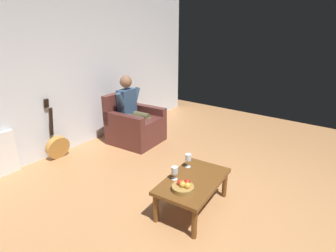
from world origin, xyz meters
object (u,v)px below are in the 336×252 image
object	(u,v)px
person_seated	(132,107)
wine_glass_far	(175,171)
fruit_bowl	(183,187)
coffee_table	(193,184)
wine_glass_near	(188,158)
armchair	(134,126)
guitar	(57,145)

from	to	relation	value
person_seated	wine_glass_far	size ratio (longest dim) A/B	7.59
person_seated	fruit_bowl	world-z (taller)	person_seated
wine_glass_far	fruit_bowl	xyz separation A→B (m)	(0.11, 0.20, -0.07)
coffee_table	wine_glass_near	bearing A→B (deg)	-135.09
person_seated	fruit_bowl	distance (m)	2.37
person_seated	armchair	bearing A→B (deg)	90.00
armchair	fruit_bowl	size ratio (longest dim) A/B	3.77
wine_glass_near	coffee_table	bearing A→B (deg)	44.91
guitar	wine_glass_near	world-z (taller)	guitar
person_seated	guitar	xyz separation A→B (m)	(1.25, -0.49, -0.43)
person_seated	wine_glass_near	bearing A→B (deg)	60.20
coffee_table	fruit_bowl	size ratio (longest dim) A/B	4.15
wine_glass_far	fruit_bowl	size ratio (longest dim) A/B	0.67
wine_glass_near	wine_glass_far	xyz separation A→B (m)	(0.34, 0.04, -0.01)
wine_glass_near	wine_glass_far	distance (m)	0.34
person_seated	wine_glass_far	bearing A→B (deg)	52.39
guitar	wine_glass_far	size ratio (longest dim) A/B	6.12
guitar	wine_glass_far	bearing A→B (deg)	92.39
armchair	fruit_bowl	xyz separation A→B (m)	(1.27, 1.95, 0.12)
coffee_table	wine_glass_near	xyz separation A→B (m)	(-0.21, -0.21, 0.18)
person_seated	guitar	bearing A→B (deg)	-25.98
guitar	wine_glass_near	bearing A→B (deg)	100.93
person_seated	coffee_table	size ratio (longest dim) A/B	1.23
fruit_bowl	wine_glass_far	bearing A→B (deg)	-119.84
armchair	person_seated	xyz separation A→B (m)	(0.00, -0.04, 0.34)
armchair	coffee_table	size ratio (longest dim) A/B	0.91
armchair	wine_glass_near	distance (m)	1.91
wine_glass_near	fruit_bowl	world-z (taller)	wine_glass_near
armchair	wine_glass_far	bearing A→B (deg)	51.76
person_seated	fruit_bowl	size ratio (longest dim) A/B	5.10
fruit_bowl	coffee_table	bearing A→B (deg)	-173.54
coffee_table	guitar	distance (m)	2.46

